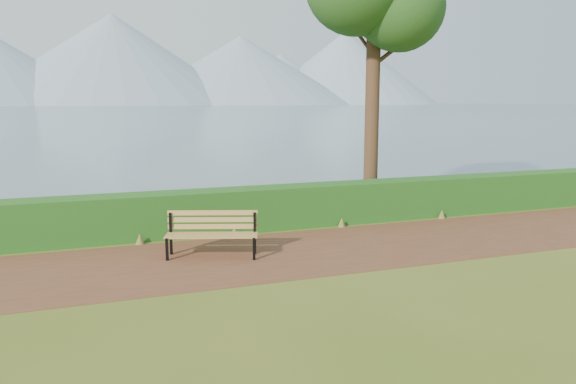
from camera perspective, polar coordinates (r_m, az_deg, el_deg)
name	(u,v)px	position (r m, az deg, el deg)	size (l,w,h in m)	color
ground	(314,255)	(11.35, 2.65, -6.38)	(140.00, 140.00, 0.00)	#465D1A
path	(308,251)	(11.61, 2.08, -5.98)	(40.00, 3.40, 0.01)	#502E1B
hedge	(272,207)	(13.60, -1.60, -1.58)	(32.00, 0.85, 1.00)	#173E11
water	(89,107)	(270.11, -19.56, 8.11)	(700.00, 510.00, 0.00)	#435C6C
mountains	(69,64)	(416.87, -21.40, 12.05)	(585.00, 190.00, 70.00)	gray
bench	(212,231)	(11.21, -7.72, -3.92)	(1.86, 1.07, 0.90)	black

